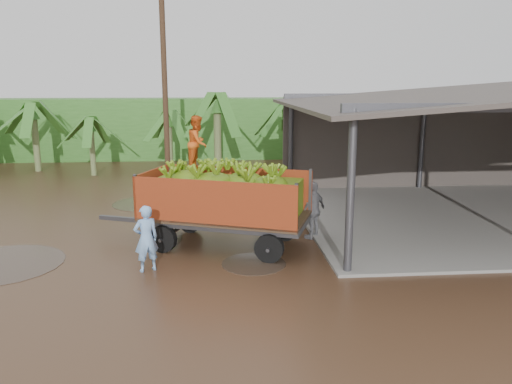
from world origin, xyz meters
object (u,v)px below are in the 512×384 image
banana_trailer (225,199)px  man_blue (146,239)px  man_grey (313,210)px  utility_pole (165,86)px

banana_trailer → man_blue: (-1.98, -1.77, -0.55)m
banana_trailer → man_grey: (2.62, 0.50, -0.51)m
man_blue → utility_pole: size_ratio=0.19×
banana_trailer → utility_pole: size_ratio=0.73×
man_blue → man_grey: man_grey is taller
utility_pole → banana_trailer: bearing=-74.7°
banana_trailer → man_blue: 2.71m
man_blue → man_grey: (4.60, 2.27, 0.03)m
banana_trailer → man_grey: size_ratio=3.65×
banana_trailer → man_grey: banana_trailer is taller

